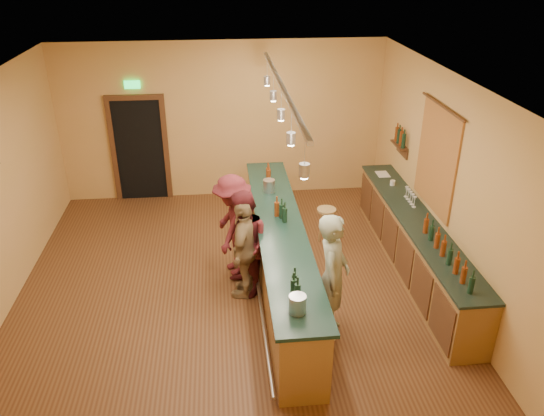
{
  "coord_description": "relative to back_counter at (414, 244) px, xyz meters",
  "views": [
    {
      "loc": [
        -0.07,
        -6.92,
        4.79
      ],
      "look_at": [
        0.66,
        0.2,
        1.24
      ],
      "focal_mm": 35.0,
      "sensor_mm": 36.0,
      "label": 1
    }
  ],
  "objects": [
    {
      "name": "floor",
      "position": [
        -2.97,
        -0.18,
        -0.49
      ],
      "size": [
        7.0,
        7.0,
        0.0
      ],
      "primitive_type": "plane",
      "color": "#502C16",
      "rests_on": "ground"
    },
    {
      "name": "ceiling",
      "position": [
        -2.97,
        -0.18,
        2.71
      ],
      "size": [
        6.5,
        7.0,
        0.02
      ],
      "primitive_type": "cube",
      "color": "silver",
      "rests_on": "wall_back"
    },
    {
      "name": "wall_back",
      "position": [
        -2.97,
        3.32,
        1.11
      ],
      "size": [
        6.5,
        0.02,
        3.2
      ],
      "primitive_type": "cube",
      "color": "tan",
      "rests_on": "floor"
    },
    {
      "name": "wall_front",
      "position": [
        -2.97,
        -3.68,
        1.11
      ],
      "size": [
        6.5,
        0.02,
        3.2
      ],
      "primitive_type": "cube",
      "color": "tan",
      "rests_on": "floor"
    },
    {
      "name": "wall_right",
      "position": [
        0.28,
        -0.18,
        1.11
      ],
      "size": [
        0.02,
        7.0,
        3.2
      ],
      "primitive_type": "cube",
      "color": "tan",
      "rests_on": "floor"
    },
    {
      "name": "doorway",
      "position": [
        -4.67,
        3.3,
        0.64
      ],
      "size": [
        1.15,
        0.09,
        2.48
      ],
      "color": "black",
      "rests_on": "wall_back"
    },
    {
      "name": "tapestry",
      "position": [
        0.26,
        0.22,
        1.36
      ],
      "size": [
        0.03,
        1.4,
        1.6
      ],
      "primitive_type": "cube",
      "color": "maroon",
      "rests_on": "wall_right"
    },
    {
      "name": "bottle_shelf",
      "position": [
        0.2,
        1.72,
        1.18
      ],
      "size": [
        0.17,
        0.55,
        0.54
      ],
      "color": "#492C16",
      "rests_on": "wall_right"
    },
    {
      "name": "back_counter",
      "position": [
        0.0,
        0.0,
        0.0
      ],
      "size": [
        0.6,
        4.55,
        1.27
      ],
      "color": "brown",
      "rests_on": "floor"
    },
    {
      "name": "tasting_bar",
      "position": [
        -2.2,
        -0.18,
        0.12
      ],
      "size": [
        0.73,
        5.1,
        1.38
      ],
      "color": "brown",
      "rests_on": "floor"
    },
    {
      "name": "pendant_track",
      "position": [
        -2.2,
        -0.18,
        2.5
      ],
      "size": [
        0.11,
        4.6,
        0.5
      ],
      "color": "silver",
      "rests_on": "ceiling"
    },
    {
      "name": "bartender",
      "position": [
        -1.65,
        -1.39,
        0.41
      ],
      "size": [
        0.61,
        0.76,
        1.8
      ],
      "primitive_type": "imported",
      "rotation": [
        0.0,
        0.0,
        1.26
      ],
      "color": "gray",
      "rests_on": "floor"
    },
    {
      "name": "customer_a",
      "position": [
        -2.75,
        -0.33,
        0.34
      ],
      "size": [
        0.91,
        1.0,
        1.66
      ],
      "primitive_type": "imported",
      "rotation": [
        0.0,
        0.0,
        -1.15
      ],
      "color": "#59191E",
      "rests_on": "floor"
    },
    {
      "name": "customer_b",
      "position": [
        -2.75,
        -0.37,
        0.3
      ],
      "size": [
        0.66,
        1.0,
        1.57
      ],
      "primitive_type": "imported",
      "rotation": [
        0.0,
        0.0,
        -1.89
      ],
      "color": "#997A51",
      "rests_on": "floor"
    },
    {
      "name": "customer_c",
      "position": [
        -2.9,
        0.27,
        0.35
      ],
      "size": [
        0.9,
        1.22,
        1.68
      ],
      "primitive_type": "imported",
      "rotation": [
        0.0,
        0.0,
        -1.29
      ],
      "color": "#59191E",
      "rests_on": "floor"
    },
    {
      "name": "bar_stool",
      "position": [
        -1.25,
        0.98,
        0.06
      ],
      "size": [
        0.34,
        0.34,
        0.69
      ],
      "rotation": [
        0.0,
        0.0,
        0.02
      ],
      "color": "olive",
      "rests_on": "floor"
    }
  ]
}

